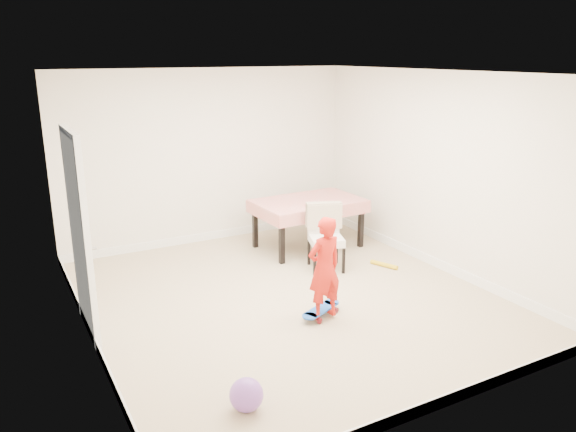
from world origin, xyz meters
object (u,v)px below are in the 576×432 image
dining_chair (326,238)px  dining_table (308,224)px  child (324,271)px  skateboard (321,312)px  balloon (246,395)px

dining_chair → dining_table: bearing=94.2°
dining_table → child: bearing=-118.6°
dining_table → dining_chair: 0.92m
dining_chair → skateboard: 1.47m
dining_chair → skateboard: size_ratio=1.47×
child → balloon: 1.82m
dining_chair → balloon: bearing=-114.3°
child → balloon: bearing=31.5°
child → dining_table: bearing=-122.2°
dining_table → skateboard: 2.32m
dining_table → balloon: 4.06m
skateboard → balloon: bearing=-164.8°
dining_table → balloon: size_ratio=5.53×
skateboard → child: size_ratio=0.53×
skateboard → balloon: 1.84m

